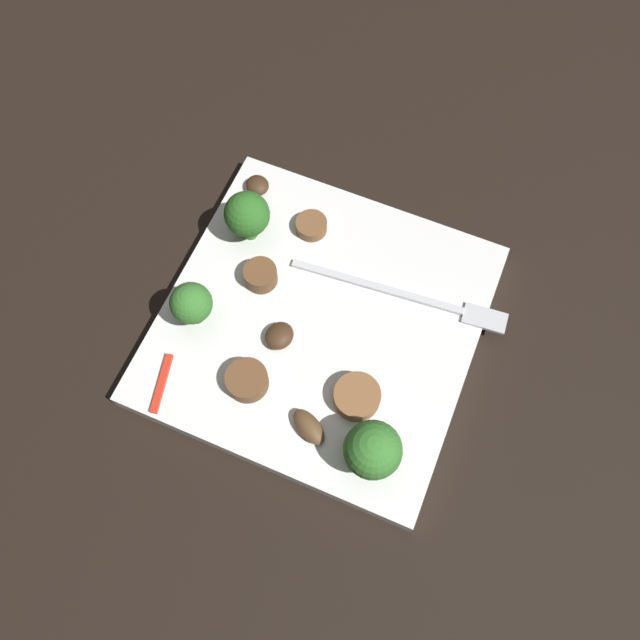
{
  "coord_description": "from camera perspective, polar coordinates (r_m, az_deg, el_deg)",
  "views": [
    {
      "loc": [
        0.08,
        -0.18,
        0.48
      ],
      "look_at": [
        0.0,
        0.0,
        0.02
      ],
      "focal_mm": 35.4,
      "sensor_mm": 36.0,
      "label": 1
    }
  ],
  "objects": [
    {
      "name": "ground_plane",
      "position": [
        0.52,
        -0.0,
        -0.76
      ],
      "size": [
        1.4,
        1.4,
        0.0
      ],
      "primitive_type": "plane",
      "color": "black"
    },
    {
      "name": "plate",
      "position": [
        0.51,
        -0.0,
        -0.39
      ],
      "size": [
        0.25,
        0.25,
        0.02
      ],
      "primitive_type": "cube",
      "color": "white",
      "rests_on": "ground_plane"
    },
    {
      "name": "fork",
      "position": [
        0.52,
        8.5,
        1.99
      ],
      "size": [
        0.18,
        0.03,
        0.0
      ],
      "rotation": [
        0.0,
        0.0,
        0.08
      ],
      "color": "silver",
      "rests_on": "plate"
    },
    {
      "name": "broccoli_floret_0",
      "position": [
        0.52,
        -6.61,
        9.42
      ],
      "size": [
        0.04,
        0.04,
        0.05
      ],
      "color": "#347525",
      "rests_on": "plate"
    },
    {
      "name": "broccoli_floret_1",
      "position": [
        0.45,
        4.79,
        -11.63
      ],
      "size": [
        0.04,
        0.04,
        0.05
      ],
      "color": "#408630",
      "rests_on": "plate"
    },
    {
      "name": "broccoli_floret_2",
      "position": [
        0.49,
        -11.55,
        1.45
      ],
      "size": [
        0.03,
        0.03,
        0.05
      ],
      "color": "#408630",
      "rests_on": "plate"
    },
    {
      "name": "sausage_slice_0",
      "position": [
        0.52,
        -5.39,
        4.04
      ],
      "size": [
        0.04,
        0.04,
        0.02
      ],
      "primitive_type": "cylinder",
      "rotation": [
        0.0,
        0.0,
        2.29
      ],
      "color": "brown",
      "rests_on": "plate"
    },
    {
      "name": "sausage_slice_1",
      "position": [
        0.48,
        -6.6,
        -5.44
      ],
      "size": [
        0.04,
        0.04,
        0.02
      ],
      "primitive_type": "cylinder",
      "rotation": [
        0.0,
        0.0,
        0.28
      ],
      "color": "brown",
      "rests_on": "plate"
    },
    {
      "name": "sausage_slice_2",
      "position": [
        0.54,
        -0.79,
        8.52
      ],
      "size": [
        0.03,
        0.03,
        0.01
      ],
      "primitive_type": "cylinder",
      "rotation": [
        0.0,
        0.0,
        1.22
      ],
      "color": "brown",
      "rests_on": "plate"
    },
    {
      "name": "sausage_slice_3",
      "position": [
        0.48,
        3.36,
        -6.93
      ],
      "size": [
        0.05,
        0.05,
        0.01
      ],
      "primitive_type": "cylinder",
      "rotation": [
        0.0,
        0.0,
        2.72
      ],
      "color": "brown",
      "rests_on": "plate"
    },
    {
      "name": "mushroom_0",
      "position": [
        0.47,
        -1.01,
        -9.64
      ],
      "size": [
        0.04,
        0.03,
        0.01
      ],
      "primitive_type": "ellipsoid",
      "rotation": [
        0.0,
        0.0,
        2.63
      ],
      "color": "brown",
      "rests_on": "plate"
    },
    {
      "name": "mushroom_1",
      "position": [
        0.49,
        -3.71,
        -1.44
      ],
      "size": [
        0.03,
        0.03,
        0.01
      ],
      "primitive_type": "ellipsoid",
      "rotation": [
        0.0,
        0.0,
        1.31
      ],
      "color": "#422B19",
      "rests_on": "plate"
    },
    {
      "name": "mushroom_2",
      "position": [
        0.56,
        -5.68,
        12.02
      ],
      "size": [
        0.03,
        0.03,
        0.01
      ],
      "primitive_type": "ellipsoid",
      "rotation": [
        0.0,
        0.0,
        5.82
      ],
      "color": "#422B19",
      "rests_on": "plate"
    },
    {
      "name": "pepper_strip_0",
      "position": [
        0.5,
        -14.11,
        -5.57
      ],
      "size": [
        0.02,
        0.05,
        0.0
      ],
      "primitive_type": "cube",
      "rotation": [
        0.0,
        0.0,
        4.94
      ],
      "color": "red",
      "rests_on": "plate"
    }
  ]
}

